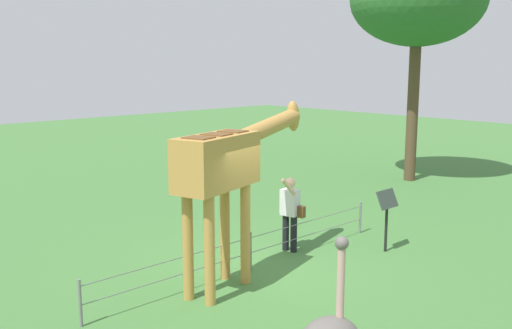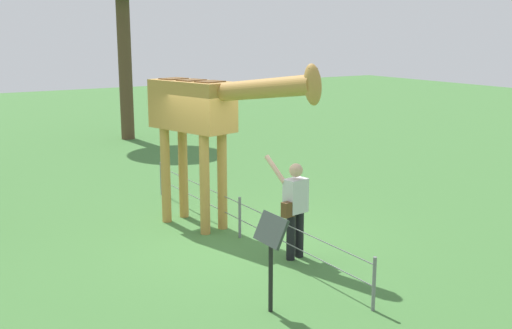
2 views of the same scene
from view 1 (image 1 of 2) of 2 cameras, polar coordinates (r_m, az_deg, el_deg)
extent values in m
plane|color=#427538|center=(11.19, -0.11, -10.50)|extent=(60.00, 60.00, 0.00)
cylinder|color=#BC8942|center=(10.58, -3.09, -6.49)|extent=(0.18, 0.18, 1.84)
cylinder|color=#BC8942|center=(10.35, -1.05, -6.85)|extent=(0.18, 0.18, 1.84)
cylinder|color=#BC8942|center=(9.73, -6.75, -8.05)|extent=(0.18, 0.18, 1.84)
cylinder|color=#BC8942|center=(9.48, -4.61, -8.50)|extent=(0.18, 0.18, 1.84)
cube|color=#BC8942|center=(9.70, -3.90, 0.31)|extent=(1.83, 1.13, 0.90)
cube|color=brown|center=(10.04, -2.31, 3.31)|extent=(0.46, 0.52, 0.02)
cube|color=brown|center=(9.63, -3.94, 3.00)|extent=(0.46, 0.52, 0.02)
cube|color=brown|center=(9.23, -5.71, 2.66)|extent=(0.46, 0.52, 0.02)
cylinder|color=#BC8942|center=(11.06, 1.07, 3.66)|extent=(2.23, 0.90, 0.59)
ellipsoid|color=#BC8942|center=(12.00, 3.68, 4.79)|extent=(0.41, 0.35, 0.67)
cylinder|color=brown|center=(12.02, 3.48, 5.67)|extent=(0.05, 0.05, 0.14)
cylinder|color=brown|center=(11.94, 3.90, 5.63)|extent=(0.05, 0.05, 0.14)
cylinder|color=black|center=(12.17, 3.75, -6.86)|extent=(0.14, 0.14, 0.78)
cylinder|color=black|center=(12.28, 2.96, -6.70)|extent=(0.14, 0.14, 0.78)
cube|color=silver|center=(12.05, 3.38, -3.76)|extent=(0.30, 0.40, 0.55)
sphere|color=#D8AD8C|center=(11.95, 3.40, -1.82)|extent=(0.22, 0.22, 0.22)
cylinder|color=#D8AD8C|center=(11.62, 3.23, -2.22)|extent=(0.47, 0.16, 0.42)
cylinder|color=#D8AD8C|center=(12.17, 2.51, -3.63)|extent=(0.08, 0.08, 0.50)
cube|color=brown|center=(12.02, 4.39, -4.66)|extent=(0.15, 0.22, 0.24)
cylinder|color=#CC9E93|center=(5.97, 8.36, -11.80)|extent=(0.08, 0.08, 0.80)
sphere|color=#66605B|center=(5.82, 8.48, -7.68)|extent=(0.14, 0.14, 0.14)
cylinder|color=brown|center=(19.81, 15.21, 5.08)|extent=(0.37, 0.37, 4.62)
cylinder|color=black|center=(12.46, 12.73, -6.29)|extent=(0.06, 0.06, 0.95)
cube|color=#333D38|center=(12.29, 12.85, -3.36)|extent=(0.56, 0.21, 0.38)
cylinder|color=slate|center=(9.28, -16.98, -12.97)|extent=(0.05, 0.05, 0.75)
cylinder|color=slate|center=(11.15, -0.55, -8.54)|extent=(0.05, 0.05, 0.75)
cylinder|color=slate|center=(13.67, 10.27, -5.16)|extent=(0.05, 0.05, 0.75)
cube|color=slate|center=(11.07, -0.55, -7.25)|extent=(7.00, 0.01, 0.01)
cube|color=slate|center=(11.16, -0.55, -8.72)|extent=(7.00, 0.01, 0.01)
camera|label=2|loc=(16.59, 38.56, 6.92)|focal=43.80mm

